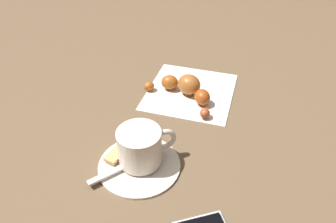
{
  "coord_description": "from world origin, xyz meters",
  "views": [
    {
      "loc": [
        -0.41,
        -0.13,
        0.38
      ],
      "look_at": [
        0.02,
        -0.02,
        0.03
      ],
      "focal_mm": 33.8,
      "sensor_mm": 36.0,
      "label": 1
    }
  ],
  "objects_px": {
    "teaspoon": "(138,159)",
    "sugar_packet": "(120,151)",
    "croissant": "(186,88)",
    "espresso_cup": "(140,146)",
    "napkin": "(190,91)",
    "saucer": "(138,164)"
  },
  "relations": [
    {
      "from": "saucer",
      "to": "espresso_cup",
      "type": "relative_size",
      "value": 1.51
    },
    {
      "from": "teaspoon",
      "to": "croissant",
      "type": "relative_size",
      "value": 0.7
    },
    {
      "from": "saucer",
      "to": "espresso_cup",
      "type": "distance_m",
      "value": 0.03
    },
    {
      "from": "teaspoon",
      "to": "croissant",
      "type": "bearing_deg",
      "value": -9.17
    },
    {
      "from": "espresso_cup",
      "to": "croissant",
      "type": "distance_m",
      "value": 0.2
    },
    {
      "from": "teaspoon",
      "to": "napkin",
      "type": "distance_m",
      "value": 0.22
    },
    {
      "from": "teaspoon",
      "to": "sugar_packet",
      "type": "height_order",
      "value": "teaspoon"
    },
    {
      "from": "espresso_cup",
      "to": "sugar_packet",
      "type": "bearing_deg",
      "value": 80.98
    },
    {
      "from": "espresso_cup",
      "to": "croissant",
      "type": "height_order",
      "value": "espresso_cup"
    },
    {
      "from": "espresso_cup",
      "to": "napkin",
      "type": "xyz_separation_m",
      "value": [
        0.22,
        -0.03,
        -0.04
      ]
    },
    {
      "from": "espresso_cup",
      "to": "croissant",
      "type": "relative_size",
      "value": 0.57
    },
    {
      "from": "teaspoon",
      "to": "espresso_cup",
      "type": "bearing_deg",
      "value": -44.46
    },
    {
      "from": "sugar_packet",
      "to": "napkin",
      "type": "distance_m",
      "value": 0.22
    },
    {
      "from": "sugar_packet",
      "to": "croissant",
      "type": "bearing_deg",
      "value": 175.61
    },
    {
      "from": "espresso_cup",
      "to": "teaspoon",
      "type": "distance_m",
      "value": 0.03
    },
    {
      "from": "saucer",
      "to": "napkin",
      "type": "bearing_deg",
      "value": -9.41
    },
    {
      "from": "sugar_packet",
      "to": "saucer",
      "type": "bearing_deg",
      "value": 84.33
    },
    {
      "from": "saucer",
      "to": "croissant",
      "type": "xyz_separation_m",
      "value": [
        0.21,
        -0.03,
        0.02
      ]
    },
    {
      "from": "napkin",
      "to": "saucer",
      "type": "bearing_deg",
      "value": 170.59
    },
    {
      "from": "teaspoon",
      "to": "sugar_packet",
      "type": "xyz_separation_m",
      "value": [
        0.01,
        0.04,
        0.0
      ]
    },
    {
      "from": "saucer",
      "to": "sugar_packet",
      "type": "relative_size",
      "value": 2.24
    },
    {
      "from": "teaspoon",
      "to": "croissant",
      "type": "height_order",
      "value": "croissant"
    }
  ]
}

